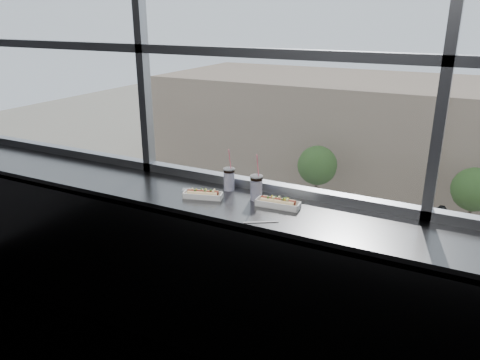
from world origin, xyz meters
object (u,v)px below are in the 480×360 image
at_px(hotdog_tray_left, 203,194).
at_px(soda_cup_left, 229,178).
at_px(car_far_b, 451,239).
at_px(car_near_a, 177,250).
at_px(tree_center, 474,190).
at_px(tree_left, 317,165).
at_px(wrapper, 188,190).
at_px(soda_cup_right, 256,186).
at_px(loose_straw, 261,222).
at_px(pedestrian_b, 441,216).
at_px(hotdog_tray_right, 278,203).
at_px(car_far_a, 260,201).

height_order(hotdog_tray_left, soda_cup_left, soda_cup_left).
height_order(car_far_b, car_near_a, car_far_b).
bearing_deg(hotdog_tray_left, tree_center, 69.16).
height_order(soda_cup_left, tree_left, soda_cup_left).
xyz_separation_m(wrapper, tree_center, (2.23, 28.27, -9.19)).
bearing_deg(tree_center, soda_cup_right, -93.58).
distance_m(soda_cup_right, tree_center, 29.72).
distance_m(loose_straw, pedestrian_b, 29.93).
bearing_deg(pedestrian_b, hotdog_tray_right, 90.04).
bearing_deg(hotdog_tray_left, car_far_a, 97.07).
xyz_separation_m(hotdog_tray_right, car_near_a, (-12.45, 16.23, -11.09)).
xyz_separation_m(car_near_a, tree_center, (14.04, 12.00, 1.88)).
relative_size(loose_straw, wrapper, 2.15).
xyz_separation_m(soda_cup_right, tree_left, (-8.37, 28.19, -9.19)).
bearing_deg(car_far_a, pedestrian_b, -76.75).
distance_m(loose_straw, car_far_b, 26.84).
height_order(soda_cup_right, loose_straw, soda_cup_right).
relative_size(soda_cup_left, tree_center, 0.07).
height_order(soda_cup_right, pedestrian_b, soda_cup_right).
relative_size(soda_cup_right, loose_straw, 1.52).
relative_size(car_far_b, car_near_a, 1.12).
relative_size(car_near_a, tree_center, 1.36).
bearing_deg(hotdog_tray_right, tree_left, 102.62).
bearing_deg(hotdog_tray_right, car_near_a, 123.26).
xyz_separation_m(wrapper, car_near_a, (-11.81, 16.27, -11.07)).
height_order(soda_cup_left, pedestrian_b, soda_cup_left).
bearing_deg(car_far_a, car_near_a, 167.53).
xyz_separation_m(wrapper, pedestrian_b, (0.62, 27.60, -11.02)).
height_order(hotdog_tray_left, car_near_a, hotdog_tray_left).
xyz_separation_m(car_near_a, pedestrian_b, (12.43, 11.33, 0.05)).
relative_size(hotdog_tray_right, tree_left, 0.06).
xyz_separation_m(car_far_b, car_far_a, (-11.97, 0.00, 0.04)).
height_order(loose_straw, tree_center, loose_straw).
relative_size(soda_cup_right, pedestrian_b, 0.15).
bearing_deg(loose_straw, soda_cup_left, 106.61).
distance_m(soda_cup_right, car_far_b, 26.60).
relative_size(soda_cup_left, car_far_b, 0.04).
bearing_deg(hotdog_tray_left, tree_left, 89.24).
bearing_deg(wrapper, loose_straw, -19.40).
relative_size(hotdog_tray_right, loose_straw, 1.39).
bearing_deg(wrapper, pedestrian_b, 88.71).
xyz_separation_m(pedestrian_b, tree_center, (1.61, 0.67, 1.83)).
bearing_deg(soda_cup_left, soda_cup_right, -17.77).
bearing_deg(tree_left, soda_cup_left, -73.86).
height_order(car_near_a, tree_center, tree_center).
distance_m(car_far_a, pedestrian_b, 11.64).
xyz_separation_m(tree_left, tree_center, (10.14, -0.00, -0.08)).
distance_m(car_far_b, tree_left, 10.33).
bearing_deg(soda_cup_right, loose_straw, -60.40).
xyz_separation_m(soda_cup_left, pedestrian_b, (0.39, 27.44, -11.09)).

